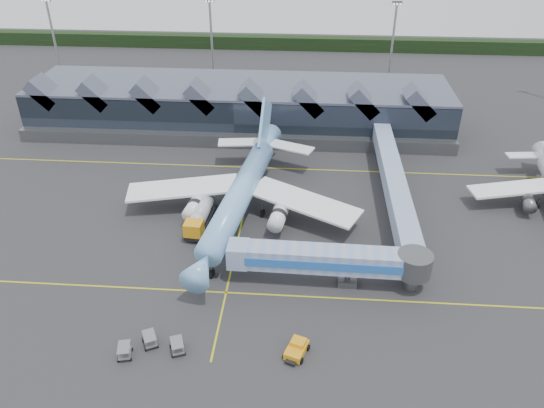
# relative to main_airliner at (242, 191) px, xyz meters

# --- Properties ---
(ground) EXTENTS (260.00, 260.00, 0.00)m
(ground) POSITION_rel_main_airliner_xyz_m (0.14, -11.83, -4.28)
(ground) COLOR #2B2B2E
(ground) RESTS_ON ground
(taxi_stripes) EXTENTS (120.00, 60.00, 0.01)m
(taxi_stripes) POSITION_rel_main_airliner_xyz_m (0.14, -1.83, -4.28)
(taxi_stripes) COLOR gold
(taxi_stripes) RESTS_ON ground
(tree_line_far) EXTENTS (260.00, 4.00, 4.00)m
(tree_line_far) POSITION_rel_main_airliner_xyz_m (0.14, 98.17, -2.28)
(tree_line_far) COLOR black
(tree_line_far) RESTS_ON ground
(terminal) EXTENTS (90.00, 22.25, 12.52)m
(terminal) POSITION_rel_main_airliner_xyz_m (-4.92, 35.52, 0.60)
(terminal) COLOR black
(terminal) RESTS_ON ground
(light_masts) EXTENTS (132.40, 42.56, 22.45)m
(light_masts) POSITION_rel_main_airliner_xyz_m (21.14, 50.97, 8.20)
(light_masts) COLOR gray
(light_masts) RESTS_ON ground
(main_airliner) EXTENTS (39.09, 45.35, 14.58)m
(main_airliner) POSITION_rel_main_airliner_xyz_m (0.00, 0.00, 0.00)
(main_airliner) COLOR #77C6F2
(main_airliner) RESTS_ON ground
(jet_bridge) EXTENTS (27.22, 4.69, 5.74)m
(jet_bridge) POSITION_rel_main_airliner_xyz_m (15.19, -16.81, -0.41)
(jet_bridge) COLOR #7E99D2
(jet_bridge) RESTS_ON ground
(fuel_truck) EXTENTS (3.75, 10.98, 3.65)m
(fuel_truck) POSITION_rel_main_airliner_xyz_m (-6.15, -4.05, -2.24)
(fuel_truck) COLOR black
(fuel_truck) RESTS_ON ground
(pushback_tug) EXTENTS (3.22, 4.09, 1.65)m
(pushback_tug) POSITION_rel_main_airliner_xyz_m (9.95, -29.76, -3.54)
(pushback_tug) COLOR orange
(pushback_tug) RESTS_ON ground
(baggage_carts) EXTENTS (7.88, 4.49, 1.53)m
(baggage_carts) POSITION_rel_main_airliner_xyz_m (-7.12, -30.58, -3.42)
(baggage_carts) COLOR gray
(baggage_carts) RESTS_ON ground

